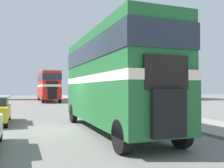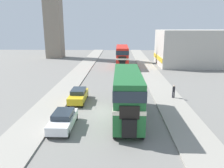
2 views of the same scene
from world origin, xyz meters
The scene contains 9 objects.
ground_plane centered at (0.00, 0.00, 0.00)m, with size 120.00×120.00×0.00m, color slate.
sidewalk_right centered at (6.75, 0.00, 0.06)m, with size 3.50×120.00×0.12m.
sidewalk_left centered at (-6.75, 0.00, 0.06)m, with size 3.50×120.00×0.12m.
double_decker_bus centered at (1.59, -1.59, 2.66)m, with size 2.47×9.55×4.49m.
bus_distant centered at (1.42, 26.06, 2.60)m, with size 2.52×10.61×4.37m.
car_parked_near centered at (-3.96, -3.78, 0.76)m, with size 1.78×4.26×1.46m.
car_parked_mid centered at (-3.89, 3.04, 0.77)m, with size 1.73×4.36×1.49m.
pedestrian_walking centered at (7.40, 4.49, 1.01)m, with size 0.32×0.32×1.58m.
shop_building_block centered at (17.96, 28.31, 3.87)m, with size 17.00×11.27×7.74m.
Camera 2 is at (0.82, -20.89, 8.51)m, focal length 35.00 mm.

